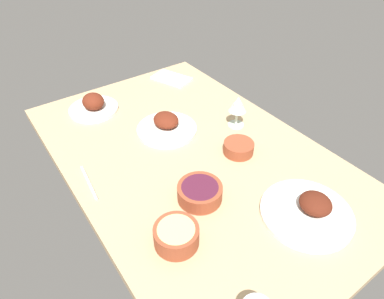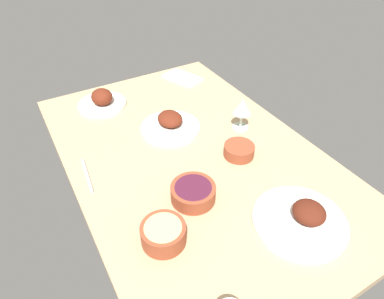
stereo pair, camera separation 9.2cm
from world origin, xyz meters
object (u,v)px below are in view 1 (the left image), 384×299
Objects in this scene: plate_far_side at (166,126)px; bowl_cream at (239,147)px; plate_near_viewer at (309,210)px; fork_loose at (89,182)px; bowl_onions at (200,192)px; plate_center_main at (93,105)px; wine_glass at (238,106)px; folded_napkin at (172,78)px; bowl_potatoes at (176,235)px.

bowl_cream is at bearing -152.93° from plate_far_side.
bowl_cream is at bearing -3.91° from plate_near_viewer.
bowl_cream is 56.84cm from fork_loose.
plate_center_main is at bearing 5.86° from bowl_onions.
plate_near_viewer is 2.07× the size of wine_glass.
plate_near_viewer is at bearing -162.08° from plate_center_main.
bowl_cream reaches higher than folded_napkin.
bowl_cream is at bearing 141.42° from wine_glass.
plate_far_side is 56.59cm from bowl_potatoes.
plate_near_viewer reaches higher than fork_loose.
plate_far_side reaches higher than bowl_onions.
bowl_onions is at bearing -174.14° from plate_center_main.
plate_far_side is at bearing 60.88° from wine_glass.
fork_loose is (53.68, 51.52, -1.40)cm from plate_near_viewer.
plate_near_viewer is 1.46× the size of folded_napkin.
bowl_onions is (25.47, 24.01, 1.17)cm from plate_near_viewer.
plate_far_side is 1.80× the size of wine_glass.
bowl_onions is at bearing 111.76° from bowl_cream.
plate_center_main is (32.04, 19.05, 0.69)cm from plate_far_side.
folded_napkin is at bearing -83.81° from plate_center_main.
plate_center_main is 1.58× the size of wine_glass.
wine_glass is (14.30, -11.40, 7.41)cm from bowl_cream.
plate_far_side is 1.14× the size of plate_center_main.
wine_glass reaches higher than plate_near_viewer.
wine_glass is at bearing -135.87° from plate_center_main.
plate_center_main is 69.65cm from bowl_cream.
plate_far_side is 1.37× the size of fork_loose.
plate_center_main reaches higher than fork_loose.
wine_glass is (-14.57, -26.15, 7.85)cm from plate_far_side.
bowl_onions is 1.28× the size of bowl_cream.
wine_glass is at bearing -119.12° from plate_far_side.
bowl_onions is 0.75× the size of folded_napkin.
plate_near_viewer is 52.83cm from wine_glass.
wine_glass is 52.36cm from folded_napkin.
bowl_cream reaches higher than fork_loose.
plate_far_side is 30.95cm from wine_glass.
fork_loose is (-11.22, 39.24, -1.67)cm from plate_far_side.
plate_near_viewer reaches higher than bowl_onions.
wine_glass reaches higher than bowl_cream.
folded_napkin is 81.34cm from fork_loose.
folded_napkin is (36.96, -26.31, -1.47)cm from plate_far_side.
plate_near_viewer reaches higher than folded_napkin.
plate_center_main is 71.84cm from bowl_onions.
plate_center_main reaches higher than bowl_potatoes.
bowl_potatoes reaches higher than bowl_onions.
wine_glass is (34.86, -53.69, 6.52)cm from bowl_potatoes.
wine_glass is at bearing -15.40° from plate_near_viewer.
plate_near_viewer is 1.58× the size of fork_loose.
wine_glass is at bearing 92.84° from fork_loose.
plate_near_viewer is at bearing -111.23° from bowl_potatoes.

